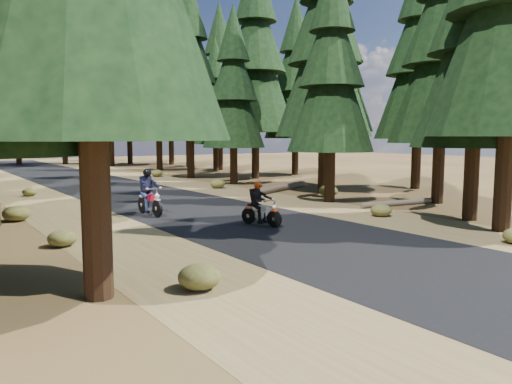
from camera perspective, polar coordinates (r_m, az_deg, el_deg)
ground at (r=15.40m, az=3.17°, el=-4.58°), size 120.00×120.00×0.00m
road at (r=19.54m, az=-5.83°, el=-2.25°), size 6.00×100.00×0.01m
shoulder_l at (r=17.83m, az=-18.93°, el=-3.41°), size 3.20×100.00×0.01m
shoulder_r at (r=22.10m, az=4.70°, el=-1.25°), size 3.20×100.00×0.01m
pine_forest at (r=34.64m, az=-19.29°, el=14.25°), size 34.59×55.08×16.32m
log_near at (r=26.87m, az=2.81°, el=0.45°), size 5.48×2.98×0.32m
log_far at (r=21.96m, az=15.84°, el=-1.21°), size 3.80×0.72×0.24m
understory_shrubs at (r=21.36m, az=-8.42°, el=-0.87°), size 15.26×33.01×0.61m
rider_lead at (r=16.33m, az=0.60°, el=-2.20°), size 0.96×1.70×1.45m
rider_follow at (r=18.93m, az=-12.06°, el=-0.89°), size 0.67×1.96×1.72m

